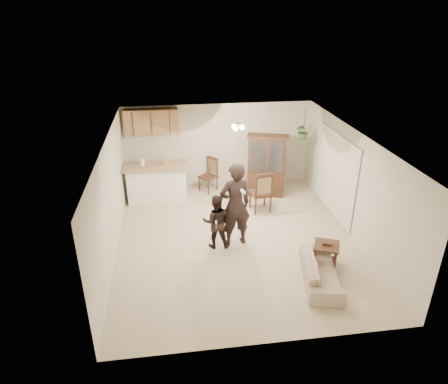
{
  "coord_description": "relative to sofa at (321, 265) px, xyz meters",
  "views": [
    {
      "loc": [
        -1.41,
        -7.98,
        5.06
      ],
      "look_at": [
        -0.23,
        0.4,
        1.07
      ],
      "focal_mm": 32.0,
      "sensor_mm": 36.0,
      "label": 1
    }
  ],
  "objects": [
    {
      "name": "chair_bar",
      "position": [
        -3.77,
        4.3,
        -0.1
      ],
      "size": [
        0.49,
        0.49,
        0.94
      ],
      "rotation": [
        0.0,
        0.0,
        -0.2
      ],
      "color": "#321E12",
      "rests_on": "floor"
    },
    {
      "name": "wall_left",
      "position": [
        -4.17,
        1.77,
        0.88
      ],
      "size": [
        0.02,
        6.5,
        2.5
      ],
      "primitive_type": "cube",
      "color": "beige",
      "rests_on": "ground"
    },
    {
      "name": "adult",
      "position": [
        -1.48,
        1.62,
        0.53
      ],
      "size": [
        0.72,
        0.54,
        1.8
      ],
      "primitive_type": "imported",
      "rotation": [
        0.0,
        0.0,
        3.33
      ],
      "color": "black",
      "rests_on": "floor"
    },
    {
      "name": "vertical_blinds",
      "position": [
        1.29,
        2.67,
        0.73
      ],
      "size": [
        0.06,
        2.3,
        2.1
      ],
      "primitive_type": null,
      "color": "silver",
      "rests_on": "wall_right"
    },
    {
      "name": "wall_front",
      "position": [
        -1.42,
        -1.48,
        0.88
      ],
      "size": [
        5.5,
        0.02,
        2.5
      ],
      "primitive_type": "cube",
      "color": "beige",
      "rests_on": "ground"
    },
    {
      "name": "breakfast_bar",
      "position": [
        -3.27,
        4.12,
        0.13
      ],
      "size": [
        1.6,
        0.55,
        1.0
      ],
      "primitive_type": "cube",
      "color": "white",
      "rests_on": "floor"
    },
    {
      "name": "chair_hutch_right",
      "position": [
        -0.53,
        3.13,
        -0.04
      ],
      "size": [
        0.58,
        0.58,
        1.15
      ],
      "rotation": [
        0.0,
        0.0,
        3.3
      ],
      "color": "#321E12",
      "rests_on": "floor"
    },
    {
      "name": "side_table",
      "position": [
        0.25,
        0.41,
        -0.08
      ],
      "size": [
        0.67,
        0.67,
        0.62
      ],
      "rotation": [
        0.0,
        0.0,
        -0.42
      ],
      "color": "#321E12",
      "rests_on": "floor"
    },
    {
      "name": "chair_hutch_left",
      "position": [
        -1.78,
        4.61,
        -0.08
      ],
      "size": [
        0.63,
        0.63,
        1.0
      ],
      "rotation": [
        0.0,
        0.0,
        -0.87
      ],
      "color": "#321E12",
      "rests_on": "floor"
    },
    {
      "name": "wall_back",
      "position": [
        -1.42,
        5.02,
        0.88
      ],
      "size": [
        5.5,
        0.02,
        2.5
      ],
      "primitive_type": "cube",
      "color": "beige",
      "rests_on": "ground"
    },
    {
      "name": "hanging_plant",
      "position": [
        0.88,
        4.17,
        1.48
      ],
      "size": [
        0.43,
        0.37,
        0.48
      ],
      "primitive_type": "imported",
      "color": "#2D5421",
      "rests_on": "ceiling"
    },
    {
      "name": "bar_top",
      "position": [
        -3.27,
        4.12,
        0.68
      ],
      "size": [
        1.75,
        0.7,
        0.08
      ],
      "primitive_type": "cube",
      "color": "#9F895F",
      "rests_on": "breakfast_bar"
    },
    {
      "name": "controller_child",
      "position": [
        -1.95,
        1.26,
        0.42
      ],
      "size": [
        0.05,
        0.11,
        0.03
      ],
      "primitive_type": "cube",
      "rotation": [
        0.0,
        0.0,
        3.04
      ],
      "color": "white",
      "rests_on": "child"
    },
    {
      "name": "ceiling_fixture",
      "position": [
        -1.22,
        2.97,
        2.03
      ],
      "size": [
        0.36,
        0.36,
        0.2
      ],
      "primitive_type": null,
      "color": "#F7DFB9",
      "rests_on": "ceiling"
    },
    {
      "name": "ceiling",
      "position": [
        -1.42,
        1.77,
        2.13
      ],
      "size": [
        5.5,
        6.5,
        0.02
      ],
      "primitive_type": "cube",
      "color": "white",
      "rests_on": "wall_back"
    },
    {
      "name": "floor",
      "position": [
        -1.42,
        1.77,
        -0.37
      ],
      "size": [
        6.5,
        6.5,
        0.0
      ],
      "primitive_type": "plane",
      "color": "#C5B695",
      "rests_on": "ground"
    },
    {
      "name": "wall_right",
      "position": [
        1.33,
        1.77,
        0.88
      ],
      "size": [
        0.02,
        6.5,
        2.5
      ],
      "primitive_type": "cube",
      "color": "beige",
      "rests_on": "ground"
    },
    {
      "name": "china_hutch",
      "position": [
        -0.15,
        4.12,
        0.52
      ],
      "size": [
        1.21,
        0.77,
        1.79
      ],
      "rotation": [
        0.0,
        0.0,
        -0.32
      ],
      "color": "#321E12",
      "rests_on": "floor"
    },
    {
      "name": "upper_cabinets",
      "position": [
        -3.32,
        4.84,
        1.73
      ],
      "size": [
        1.5,
        0.34,
        0.7
      ],
      "primitive_type": "cube",
      "color": "olive",
      "rests_on": "wall_back"
    },
    {
      "name": "child",
      "position": [
        -1.92,
        1.56,
        0.31
      ],
      "size": [
        0.7,
        0.57,
        1.35
      ],
      "primitive_type": "imported",
      "rotation": [
        0.0,
        0.0,
        3.04
      ],
      "color": "black",
      "rests_on": "floor"
    },
    {
      "name": "plant_cord",
      "position": [
        0.88,
        4.17,
        1.81
      ],
      "size": [
        0.01,
        0.01,
        0.65
      ],
      "primitive_type": "cylinder",
      "color": "black",
      "rests_on": "ceiling"
    },
    {
      "name": "sofa",
      "position": [
        0.0,
        0.0,
        0.0
      ],
      "size": [
        1.09,
        1.98,
        0.73
      ],
      "primitive_type": "imported",
      "rotation": [
        0.0,
        0.0,
        1.37
      ],
      "color": "beige",
      "rests_on": "floor"
    },
    {
      "name": "controller_adult",
      "position": [
        -1.39,
        1.16,
        1.16
      ],
      "size": [
        0.08,
        0.18,
        0.05
      ],
      "primitive_type": "cube",
      "rotation": [
        0.0,
        0.0,
        3.33
      ],
      "color": "white",
      "rests_on": "adult"
    }
  ]
}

